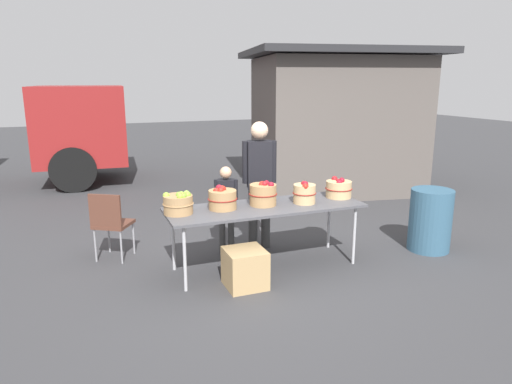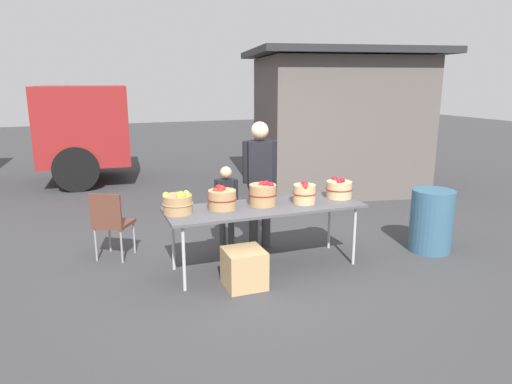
% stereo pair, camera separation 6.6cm
% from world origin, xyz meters
% --- Properties ---
extents(ground_plane, '(40.00, 40.00, 0.00)m').
position_xyz_m(ground_plane, '(0.00, 0.00, 0.00)').
color(ground_plane, '#38383A').
extents(market_table, '(2.30, 0.76, 0.75)m').
position_xyz_m(market_table, '(0.00, 0.00, 0.71)').
color(market_table, '#4C4C51').
rests_on(market_table, ground).
extents(apple_basket_green_0, '(0.34, 0.34, 0.25)m').
position_xyz_m(apple_basket_green_0, '(-1.00, 0.06, 0.86)').
color(apple_basket_green_0, '#A87F51').
rests_on(apple_basket_green_0, market_table).
extents(apple_basket_red_0, '(0.34, 0.34, 0.27)m').
position_xyz_m(apple_basket_red_0, '(-0.50, 0.07, 0.87)').
color(apple_basket_red_0, '#A87F51').
rests_on(apple_basket_red_0, market_table).
extents(apple_basket_red_1, '(0.33, 0.33, 0.29)m').
position_xyz_m(apple_basket_red_1, '(-0.01, 0.05, 0.88)').
color(apple_basket_red_1, '#A87F51').
rests_on(apple_basket_red_1, market_table).
extents(apple_basket_red_2, '(0.28, 0.28, 0.27)m').
position_xyz_m(apple_basket_red_2, '(0.48, -0.04, 0.87)').
color(apple_basket_red_2, tan).
rests_on(apple_basket_red_2, market_table).
extents(apple_basket_red_3, '(0.33, 0.33, 0.26)m').
position_xyz_m(apple_basket_red_3, '(1.01, 0.05, 0.86)').
color(apple_basket_red_3, tan).
rests_on(apple_basket_red_3, market_table).
extents(vendor_adult, '(0.43, 0.29, 1.67)m').
position_xyz_m(vendor_adult, '(0.18, 0.64, 0.98)').
color(vendor_adult, '#3F3F3F').
rests_on(vendor_adult, ground).
extents(child_customer, '(0.28, 0.21, 1.13)m').
position_xyz_m(child_customer, '(-0.28, 0.62, 0.66)').
color(child_customer, '#3F3F3F').
rests_on(child_customer, ground).
extents(food_kiosk, '(3.98, 3.50, 2.74)m').
position_xyz_m(food_kiosk, '(2.91, 3.39, 1.38)').
color(food_kiosk, '#59514C').
rests_on(food_kiosk, ground).
extents(folding_chair, '(0.55, 0.55, 0.86)m').
position_xyz_m(folding_chair, '(-1.67, 0.89, 0.51)').
color(folding_chair, brown).
rests_on(folding_chair, ground).
extents(trash_barrel, '(0.53, 0.53, 0.81)m').
position_xyz_m(trash_barrel, '(2.21, -0.25, 0.40)').
color(trash_barrel, '#335972').
rests_on(trash_barrel, ground).
extents(produce_crate, '(0.42, 0.42, 0.42)m').
position_xyz_m(produce_crate, '(-0.41, -0.42, 0.21)').
color(produce_crate, tan).
rests_on(produce_crate, ground).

